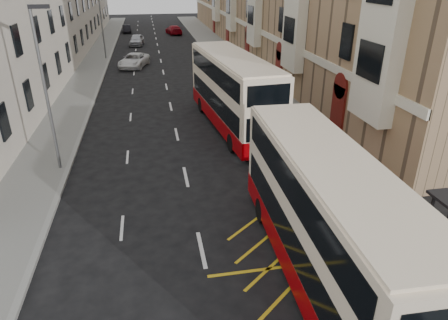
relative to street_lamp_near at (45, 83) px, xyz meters
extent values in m
cube|color=slate|center=(14.35, 18.00, -4.56)|extent=(4.00, 120.00, 0.15)
cube|color=slate|center=(-1.15, 18.00, -4.56)|extent=(3.00, 120.00, 0.15)
cube|color=gray|center=(12.35, 18.00, -4.56)|extent=(0.25, 120.00, 0.15)
cube|color=gray|center=(0.35, 18.00, -4.56)|extent=(0.25, 120.00, 0.15)
cube|color=silver|center=(16.32, 33.50, -0.64)|extent=(0.18, 79.00, 0.50)
cube|color=silver|center=(16.00, -2.00, 2.86)|extent=(0.80, 3.20, 10.00)
cube|color=silver|center=(16.00, 10.00, 2.86)|extent=(0.80, 3.20, 10.00)
cube|color=#61140F|center=(16.30, 2.00, -2.94)|extent=(0.20, 1.60, 3.00)
cube|color=#61140F|center=(16.30, 14.00, -2.94)|extent=(0.20, 1.60, 3.00)
cube|color=#61140F|center=(16.30, 26.00, -2.94)|extent=(0.20, 1.60, 3.00)
cube|color=#61140F|center=(16.30, 38.00, -2.94)|extent=(0.20, 1.60, 3.00)
cube|color=#61140F|center=(16.30, 50.00, -2.94)|extent=(0.20, 1.60, 3.00)
cube|color=beige|center=(-7.15, 33.50, 1.86)|extent=(9.00, 79.00, 13.00)
cube|color=black|center=(13.91, -10.10, -3.19)|extent=(0.08, 0.08, 2.60)
cylinder|color=#BE0414|center=(12.60, -9.50, -3.99)|extent=(0.06, 0.06, 1.00)
cylinder|color=#BE0414|center=(12.60, -6.25, -3.99)|extent=(0.06, 0.06, 1.00)
cylinder|color=#BE0414|center=(12.60, -3.00, -3.99)|extent=(0.06, 0.06, 1.00)
cube|color=#BE0414|center=(12.60, -6.25, -3.51)|extent=(0.05, 6.50, 0.06)
cube|color=#BE0414|center=(12.60, -6.25, -3.94)|extent=(0.05, 6.50, 0.06)
cylinder|color=slate|center=(-0.05, 0.00, -0.49)|extent=(0.16, 0.16, 8.00)
cube|color=black|center=(0.35, 0.00, 3.41)|extent=(0.90, 0.18, 0.18)
cylinder|color=slate|center=(-0.05, 30.00, -0.49)|extent=(0.16, 0.16, 8.00)
cube|color=#FCE7C6|center=(10.11, -10.11, -2.29)|extent=(2.83, 11.18, 3.99)
cube|color=#8F0105|center=(10.11, -10.11, -3.83)|extent=(2.86, 11.21, 0.91)
cube|color=black|center=(10.11, -10.11, -2.77)|extent=(2.84, 10.29, 1.11)
cube|color=black|center=(10.11, -10.11, -1.05)|extent=(2.84, 10.29, 1.01)
cube|color=#FCE7C6|center=(10.11, -10.11, -0.25)|extent=(2.72, 10.73, 0.12)
cube|color=black|center=(10.26, -4.58, -2.72)|extent=(2.15, 0.14, 1.31)
cube|color=black|center=(10.26, -4.58, -0.64)|extent=(1.77, 0.13, 0.45)
cylinder|color=black|center=(9.06, -6.52, -4.13)|extent=(0.31, 1.02, 1.01)
cylinder|color=black|center=(11.35, -6.59, -4.13)|extent=(0.31, 1.02, 1.01)
cube|color=#FCE7C6|center=(10.14, 4.58, -2.12)|extent=(3.87, 12.11, 4.27)
cube|color=#8F0105|center=(10.14, 4.58, -3.77)|extent=(3.91, 12.15, 0.97)
cube|color=black|center=(10.14, 4.58, -2.63)|extent=(3.82, 11.17, 1.19)
cube|color=black|center=(10.14, 4.58, -0.79)|extent=(3.82, 11.17, 1.08)
cube|color=#FCE7C6|center=(10.14, 4.58, 0.06)|extent=(3.72, 11.63, 0.13)
cube|color=black|center=(9.56, 10.48, -2.58)|extent=(2.30, 0.31, 1.41)
cube|color=black|center=(9.56, 10.48, -0.36)|extent=(1.89, 0.27, 0.49)
cube|color=black|center=(10.73, -1.32, -2.58)|extent=(2.30, 0.31, 1.30)
cylinder|color=black|center=(8.55, 8.25, -4.10)|extent=(0.41, 1.11, 1.08)
cylinder|color=black|center=(10.98, 8.49, -4.10)|extent=(0.41, 1.11, 1.08)
cylinder|color=black|center=(9.30, 0.67, -4.10)|extent=(0.41, 1.11, 1.08)
cylinder|color=black|center=(11.74, 0.91, -4.10)|extent=(0.41, 1.11, 1.08)
imported|color=black|center=(14.35, -9.49, -3.59)|extent=(1.08, 0.49, 1.80)
imported|color=white|center=(3.36, 25.05, -3.91)|extent=(3.75, 5.67, 1.45)
imported|color=#B3B6BC|center=(3.49, 39.71, -3.88)|extent=(2.31, 4.63, 1.51)
imported|color=black|center=(1.64, 53.51, -4.00)|extent=(1.60, 3.94, 1.27)
imported|color=maroon|center=(9.49, 50.20, -3.91)|extent=(2.82, 5.24, 1.44)
camera|label=1|loc=(4.96, -20.05, 4.77)|focal=32.00mm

